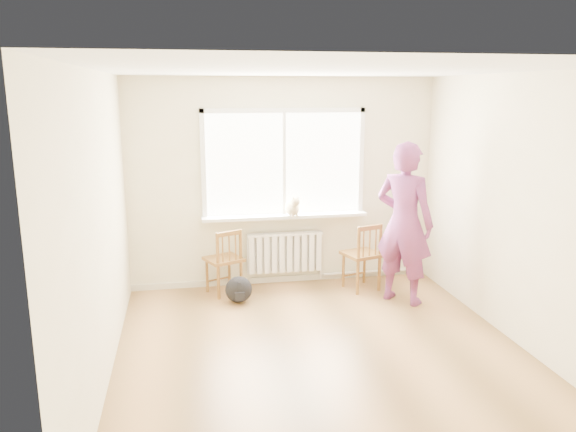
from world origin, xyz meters
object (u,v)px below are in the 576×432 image
cat (293,207)px  chair_left (225,262)px  person (404,223)px  chair_right (364,257)px  backpack (239,290)px

cat → chair_left: bearing=-178.1°
person → cat: bearing=13.2°
chair_right → cat: bearing=-36.5°
chair_left → backpack: size_ratio=2.59×
person → cat: person is taller
chair_right → person: person is taller
cat → backpack: cat is taller
chair_right → backpack: (-1.63, -0.15, -0.28)m
chair_left → person: person is taller
chair_right → person: bearing=109.5°
backpack → chair_left: bearing=112.5°
person → backpack: 2.15m
chair_right → chair_left: bearing=-22.0°
chair_right → cat: 1.11m
cat → person: bearing=-40.4°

